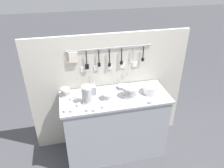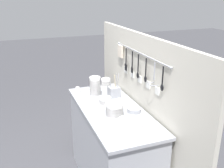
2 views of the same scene
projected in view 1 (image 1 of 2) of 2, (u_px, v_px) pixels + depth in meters
name	position (u px, v px, depth m)	size (l,w,h in m)	color
ground_plane	(114.00, 149.00, 3.26)	(20.00, 20.00, 0.00)	#424247
counter	(115.00, 125.00, 3.02)	(1.39, 0.58, 0.95)	#9EA0A8
back_wall	(109.00, 90.00, 3.11)	(2.19, 0.11, 1.67)	beige
bowl_stack_tall_left	(87.00, 95.00, 2.61)	(0.12, 0.12, 0.23)	white
bowl_stack_nested_right	(65.00, 92.00, 2.77)	(0.11, 0.11, 0.11)	white
bowl_stack_short_front	(107.00, 96.00, 2.71)	(0.12, 0.12, 0.09)	white
bowl_stack_wide_centre	(130.00, 92.00, 2.75)	(0.17, 0.17, 0.14)	white
plate_stack	(152.00, 89.00, 2.83)	(0.22, 0.22, 0.11)	white
steel_mixing_bowl	(122.00, 87.00, 2.95)	(0.14, 0.14, 0.04)	#93969E
cutlery_caddy	(91.00, 90.00, 2.81)	(0.12, 0.12, 0.28)	#93969E
cup_back_left	(88.00, 110.00, 2.51)	(0.04, 0.04, 0.04)	white
cup_centre	(150.00, 102.00, 2.64)	(0.04, 0.04, 0.04)	white
cup_by_caddy	(94.00, 110.00, 2.51)	(0.04, 0.04, 0.04)	white
cup_edge_far	(72.00, 110.00, 2.49)	(0.04, 0.04, 0.04)	white
cup_front_right	(72.00, 98.00, 2.71)	(0.04, 0.04, 0.04)	white
cup_back_right	(65.00, 111.00, 2.49)	(0.04, 0.04, 0.04)	white
cup_mid_row	(75.00, 96.00, 2.75)	(0.04, 0.04, 0.04)	white
cup_edge_near	(104.00, 107.00, 2.56)	(0.04, 0.04, 0.04)	white
cup_front_left	(79.00, 105.00, 2.59)	(0.04, 0.04, 0.04)	white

